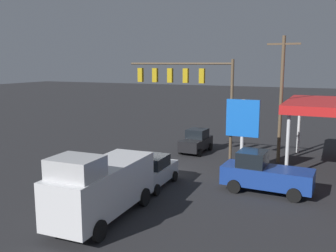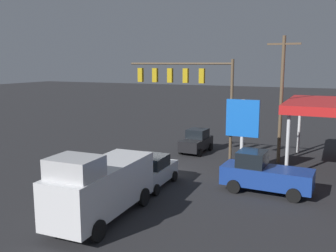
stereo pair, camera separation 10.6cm
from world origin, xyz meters
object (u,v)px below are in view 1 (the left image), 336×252
(pickup_parked, at_px, (264,174))
(sedan_far, at_px, (152,171))
(price_sign, at_px, (243,122))
(hatchback_crossing, at_px, (196,141))
(traffic_signal_assembly, at_px, (188,85))
(utility_pole, at_px, (281,97))
(delivery_truck, at_px, (101,186))

(pickup_parked, distance_m, sedan_far, 6.76)
(price_sign, xyz_separation_m, sedan_far, (4.58, 4.17, -2.79))
(pickup_parked, xyz_separation_m, hatchback_crossing, (7.13, -7.81, -0.16))
(pickup_parked, height_order, sedan_far, pickup_parked)
(traffic_signal_assembly, distance_m, sedan_far, 6.71)
(pickup_parked, relative_size, hatchback_crossing, 1.36)
(traffic_signal_assembly, relative_size, utility_pole, 0.82)
(traffic_signal_assembly, height_order, price_sign, traffic_signal_assembly)
(pickup_parked, bearing_deg, delivery_truck, 50.39)
(utility_pole, bearing_deg, traffic_signal_assembly, 39.41)
(hatchback_crossing, height_order, delivery_truck, delivery_truck)
(delivery_truck, xyz_separation_m, sedan_far, (0.00, -5.51, -0.74))
(utility_pole, relative_size, price_sign, 1.83)
(delivery_truck, relative_size, sedan_far, 1.54)
(price_sign, distance_m, pickup_parked, 4.03)
(price_sign, relative_size, hatchback_crossing, 1.35)
(traffic_signal_assembly, bearing_deg, price_sign, 177.67)
(utility_pole, distance_m, hatchback_crossing, 8.08)
(price_sign, distance_m, delivery_truck, 10.90)
(utility_pole, height_order, price_sign, utility_pole)
(traffic_signal_assembly, bearing_deg, hatchback_crossing, -76.73)
(traffic_signal_assembly, relative_size, price_sign, 1.50)
(price_sign, distance_m, hatchback_crossing, 8.03)
(traffic_signal_assembly, height_order, pickup_parked, traffic_signal_assembly)
(utility_pole, relative_size, delivery_truck, 1.39)
(traffic_signal_assembly, xyz_separation_m, sedan_far, (0.63, 4.33, -5.08))
(traffic_signal_assembly, height_order, sedan_far, traffic_signal_assembly)
(pickup_parked, height_order, hatchback_crossing, pickup_parked)
(traffic_signal_assembly, relative_size, delivery_truck, 1.14)
(utility_pole, relative_size, pickup_parked, 1.81)
(traffic_signal_assembly, xyz_separation_m, price_sign, (-3.95, 0.16, -2.29))
(price_sign, xyz_separation_m, delivery_truck, (4.57, 9.68, -2.04))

